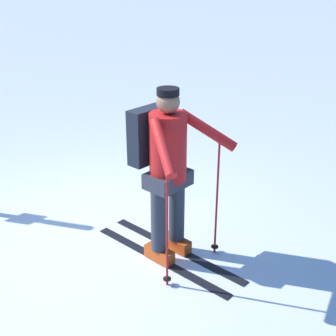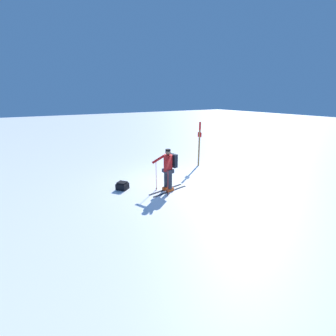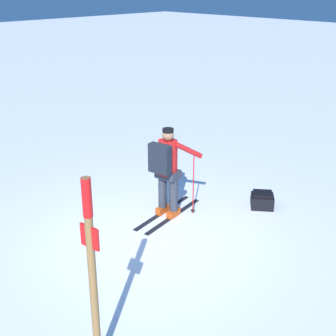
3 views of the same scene
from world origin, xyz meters
The scene contains 2 objects.
ground_plane centered at (0.00, 0.00, 0.00)m, with size 80.00×80.00×0.00m, color white.
skier centered at (0.69, 0.38, 0.94)m, with size 1.65×0.91×1.63m.
Camera 1 is at (3.70, -1.94, 2.56)m, focal length 50.00 mm.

